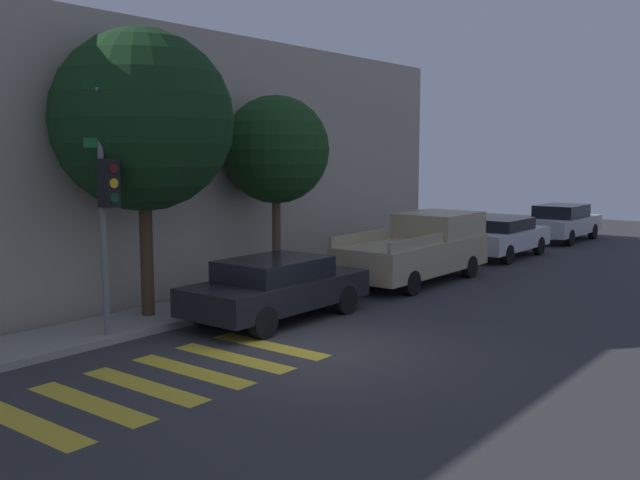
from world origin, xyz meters
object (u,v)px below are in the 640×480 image
object	(u,v)px
pickup_truck	(419,248)
sedan_middle	(502,236)
traffic_light_pole	(122,171)
sedan_near_corner	(277,287)
tree_near_corner	(143,121)
sedan_far_end	(562,222)
tree_midblock	(276,150)

from	to	relation	value
pickup_truck	sedan_middle	xyz separation A→B (m)	(5.69, 0.00, -0.19)
traffic_light_pole	sedan_near_corner	size ratio (longest dim) A/B	1.09
pickup_truck	tree_near_corner	distance (m)	8.82
traffic_light_pole	pickup_truck	size ratio (longest dim) A/B	0.90
traffic_light_pole	pickup_truck	world-z (taller)	traffic_light_pole
sedan_near_corner	tree_near_corner	world-z (taller)	tree_near_corner
tree_near_corner	sedan_far_end	bearing A→B (deg)	-6.20
traffic_light_pole	sedan_near_corner	distance (m)	4.11
sedan_near_corner	tree_midblock	bearing A→B (deg)	41.28
traffic_light_pole	sedan_far_end	distance (m)	20.86
sedan_near_corner	pickup_truck	bearing A→B (deg)	0.00
tree_midblock	pickup_truck	bearing A→B (deg)	-29.78
sedan_near_corner	sedan_far_end	distance (m)	17.70
sedan_far_end	tree_midblock	world-z (taller)	tree_midblock
sedan_middle	tree_midblock	xyz separation A→B (m)	(-9.39, 2.12, 2.93)
sedan_near_corner	traffic_light_pole	bearing A→B (deg)	156.95
traffic_light_pole	tree_midblock	world-z (taller)	tree_midblock
pickup_truck	tree_midblock	size ratio (longest dim) A/B	1.05
pickup_truck	traffic_light_pole	bearing A→B (deg)	172.06
sedan_near_corner	tree_near_corner	size ratio (longest dim) A/B	0.71
tree_near_corner	tree_midblock	size ratio (longest dim) A/B	1.22
pickup_truck	sedan_middle	distance (m)	5.70
sedan_middle	tree_midblock	size ratio (longest dim) A/B	0.87
traffic_light_pole	sedan_near_corner	world-z (taller)	traffic_light_pole
sedan_middle	tree_near_corner	size ratio (longest dim) A/B	0.72
sedan_near_corner	sedan_far_end	xyz separation A→B (m)	(17.70, 0.00, 0.06)
sedan_near_corner	tree_midblock	size ratio (longest dim) A/B	0.87
sedan_near_corner	pickup_truck	distance (m)	6.11
traffic_light_pole	sedan_far_end	size ratio (longest dim) A/B	1.03
tree_midblock	sedan_middle	bearing A→B (deg)	-12.70
sedan_near_corner	pickup_truck	xyz separation A→B (m)	(6.11, 0.00, 0.20)
pickup_truck	sedan_near_corner	bearing A→B (deg)	180.00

